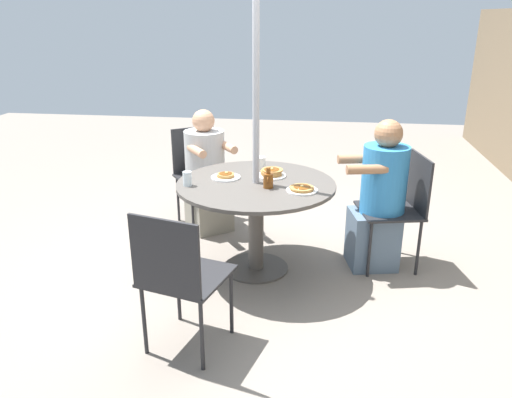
% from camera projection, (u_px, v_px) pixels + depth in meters
% --- Properties ---
extents(ground_plane, '(12.00, 12.00, 0.00)m').
position_uv_depth(ground_plane, '(256.00, 268.00, 3.97)').
color(ground_plane, gray).
extents(patio_table, '(1.19, 1.19, 0.72)m').
position_uv_depth(patio_table, '(256.00, 199.00, 3.77)').
color(patio_table, '#4C4742').
rests_on(patio_table, ground).
extents(umbrella_pole, '(0.05, 0.05, 2.04)m').
position_uv_depth(umbrella_pole, '(256.00, 144.00, 3.62)').
color(umbrella_pole, '#ADADB2').
rests_on(umbrella_pole, ground).
extents(patio_chair_north, '(0.63, 0.63, 0.91)m').
position_uv_depth(patio_chair_north, '(199.00, 169.00, 4.72)').
color(patio_chair_north, '#232326').
rests_on(patio_chair_north, ground).
extents(diner_north, '(0.58, 0.56, 1.11)m').
position_uv_depth(diner_north, '(207.00, 176.00, 4.58)').
color(diner_north, gray).
rests_on(diner_north, ground).
extents(patio_chair_east, '(0.55, 0.55, 0.91)m').
position_uv_depth(patio_chair_east, '(179.00, 273.00, 2.82)').
color(patio_chair_east, '#232326').
rests_on(patio_chair_east, ground).
extents(patio_chair_south, '(0.53, 0.53, 0.91)m').
position_uv_depth(patio_chair_south, '(401.00, 203.00, 3.87)').
color(patio_chair_south, '#232326').
rests_on(patio_chair_south, ground).
extents(diner_south, '(0.43, 0.53, 1.18)m').
position_uv_depth(diner_south, '(379.00, 202.00, 3.85)').
color(diner_south, slate).
rests_on(diner_south, ground).
extents(pancake_plate_a, '(0.22, 0.22, 0.07)m').
position_uv_depth(pancake_plate_a, '(272.00, 173.00, 3.86)').
color(pancake_plate_a, white).
rests_on(pancake_plate_a, patio_table).
extents(pancake_plate_b, '(0.22, 0.22, 0.05)m').
position_uv_depth(pancake_plate_b, '(226.00, 176.00, 3.82)').
color(pancake_plate_b, white).
rests_on(pancake_plate_b, patio_table).
extents(pancake_plate_c, '(0.22, 0.22, 0.04)m').
position_uv_depth(pancake_plate_c, '(302.00, 189.00, 3.54)').
color(pancake_plate_c, white).
rests_on(pancake_plate_c, patio_table).
extents(syrup_bottle, '(0.09, 0.07, 0.15)m').
position_uv_depth(syrup_bottle, '(268.00, 180.00, 3.59)').
color(syrup_bottle, brown).
rests_on(syrup_bottle, patio_table).
extents(coffee_cup, '(0.09, 0.09, 0.09)m').
position_uv_depth(coffee_cup, '(260.00, 162.00, 4.06)').
color(coffee_cup, white).
rests_on(coffee_cup, patio_table).
extents(drinking_glass_a, '(0.06, 0.06, 0.11)m').
position_uv_depth(drinking_glass_a, '(187.00, 179.00, 3.64)').
color(drinking_glass_a, silver).
rests_on(drinking_glass_a, patio_table).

